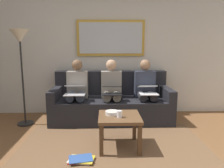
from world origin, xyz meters
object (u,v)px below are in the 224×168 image
object	(u,v)px
framed_mirror	(111,38)
laptop_black	(112,90)
standing_lamp	(20,47)
cup	(120,114)
laptop_white	(148,90)
bowl	(112,113)
person_middle	(111,88)
coffee_table	(119,121)
laptop_silver	(75,90)
magazine_stack	(81,159)
person_right	(77,89)
couch	(111,103)
person_left	(145,88)

from	to	relation	value
framed_mirror	laptop_black	distance (m)	1.16
standing_lamp	laptop_black	bearing A→B (deg)	178.09
cup	laptop_white	size ratio (longest dim) A/B	0.26
bowl	person_middle	size ratio (longest dim) A/B	0.17
coffee_table	person_middle	world-z (taller)	person_middle
standing_lamp	laptop_white	bearing A→B (deg)	178.81
laptop_silver	magazine_stack	xyz separation A→B (m)	(-0.23, 1.27, -0.61)
person_right	standing_lamp	size ratio (longest dim) A/B	0.69
couch	person_right	bearing A→B (deg)	6.13
magazine_stack	laptop_black	bearing A→B (deg)	-108.14
standing_lamp	person_middle	bearing A→B (deg)	-172.69
laptop_silver	standing_lamp	bearing A→B (deg)	-2.52
couch	bowl	distance (m)	1.18
person_middle	magazine_stack	xyz separation A→B (m)	(0.41, 1.51, -0.58)
laptop_black	laptop_silver	distance (m)	0.64
laptop_white	laptop_black	size ratio (longest dim) A/B	1.01
bowl	laptop_silver	size ratio (longest dim) A/B	0.50
coffee_table	laptop_silver	distance (m)	1.19
laptop_white	laptop_silver	world-z (taller)	laptop_silver
laptop_white	framed_mirror	bearing A→B (deg)	-47.62
person_left	standing_lamp	bearing A→B (deg)	5.19
couch	person_left	world-z (taller)	person_left
laptop_silver	standing_lamp	distance (m)	1.17
laptop_black	laptop_silver	size ratio (longest dim) A/B	0.89
person_left	magazine_stack	xyz separation A→B (m)	(1.05, 1.51, -0.58)
person_right	laptop_silver	bearing A→B (deg)	90.00
laptop_silver	standing_lamp	world-z (taller)	standing_lamp
person_right	standing_lamp	world-z (taller)	standing_lamp
framed_mirror	laptop_black	world-z (taller)	framed_mirror
person_left	laptop_black	world-z (taller)	person_left
person_middle	person_right	bearing A→B (deg)	0.00
bowl	person_left	distance (m)	1.29
cup	standing_lamp	size ratio (longest dim) A/B	0.05
bowl	magazine_stack	distance (m)	0.72
coffee_table	framed_mirror	bearing A→B (deg)	-87.33
bowl	laptop_white	xyz separation A→B (m)	(-0.66, -0.86, 0.15)
coffee_table	person_left	distance (m)	1.30
magazine_stack	person_left	bearing A→B (deg)	-124.88
coffee_table	person_right	xyz separation A→B (m)	(0.71, -1.15, 0.23)
person_middle	magazine_stack	distance (m)	1.67
framed_mirror	laptop_white	world-z (taller)	framed_mirror
couch	person_middle	size ratio (longest dim) A/B	1.93
coffee_table	person_left	size ratio (longest dim) A/B	0.49
framed_mirror	magazine_stack	size ratio (longest dim) A/B	4.07
bowl	couch	bearing A→B (deg)	-91.07
magazine_stack	standing_lamp	size ratio (longest dim) A/B	0.20
coffee_table	standing_lamp	bearing A→B (deg)	-30.31
laptop_white	person_right	world-z (taller)	person_right
framed_mirror	person_right	bearing A→B (deg)	35.53
person_left	person_right	world-z (taller)	same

